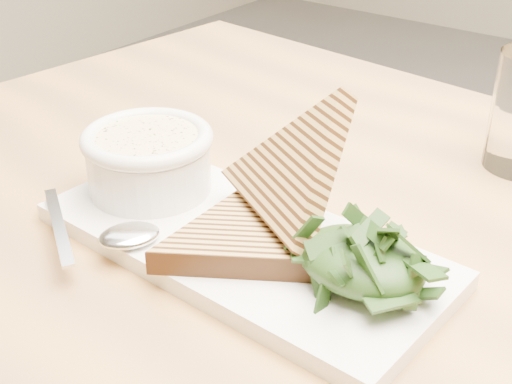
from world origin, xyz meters
The scene contains 12 objects.
table_top centered at (-0.03, -0.25, 0.75)m, with size 1.34×0.90×0.04m, color #B28040.
table_leg_bl centered at (-0.66, 0.15, 0.37)m, with size 0.06×0.06×0.73m, color #B28040.
platter centered at (-0.19, -0.26, 0.78)m, with size 0.35×0.16×0.02m, color white.
soup_bowl centered at (-0.31, -0.24, 0.81)m, with size 0.11×0.11×0.05m, color white.
soup centered at (-0.31, -0.24, 0.84)m, with size 0.10×0.10×0.01m, color beige.
bowl_rim centered at (-0.31, -0.24, 0.84)m, with size 0.12×0.12×0.01m, color white.
sandwich_flat centered at (-0.18, -0.27, 0.80)m, with size 0.16×0.16×0.02m, color #B48C48, non-canonical shape.
sandwich_lean centered at (-0.16, -0.22, 0.84)m, with size 0.16×0.16×0.09m, color #B48C48, non-canonical shape.
salad_base centered at (-0.08, -0.25, 0.81)m, with size 0.10×0.08×0.04m, color black.
arugula_pile centered at (-0.08, -0.25, 0.82)m, with size 0.11×0.10×0.05m, color #2F531F, non-canonical shape.
spoon_bowl centered at (-0.26, -0.32, 0.80)m, with size 0.04×0.05×0.01m, color silver.
spoon_handle centered at (-0.32, -0.34, 0.79)m, with size 0.13×0.01×0.00m, color silver.
Camera 1 is at (0.13, -0.65, 1.12)m, focal length 50.00 mm.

